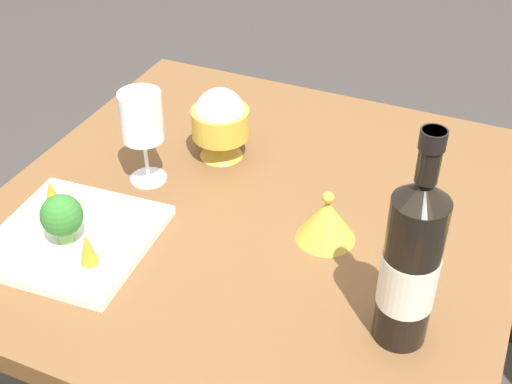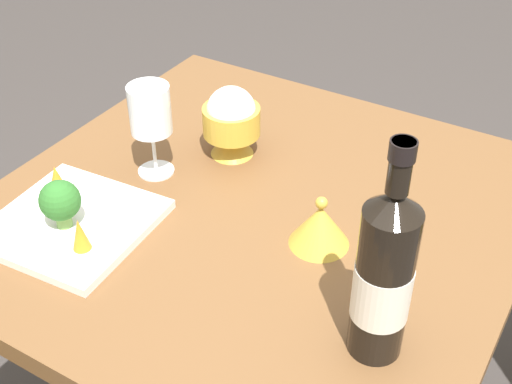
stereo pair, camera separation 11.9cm
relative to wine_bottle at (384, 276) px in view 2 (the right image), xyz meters
The scene contains 9 objects.
dining_table 0.42m from the wine_bottle, 147.90° to the left, with size 0.90×0.90×0.74m.
wine_bottle is the anchor object (origin of this frame).
wine_glass 0.55m from the wine_bottle, 160.44° to the left, with size 0.08×0.08×0.18m.
rice_bowl 0.53m from the wine_bottle, 144.08° to the left, with size 0.11×0.11×0.14m.
rice_bowl_lid 0.25m from the wine_bottle, 136.14° to the left, with size 0.10×0.10×0.09m.
serving_plate 0.55m from the wine_bottle, behind, with size 0.27×0.27×0.02m.
broccoli_floret 0.54m from the wine_bottle, behind, with size 0.07×0.07×0.09m.
carrot_garnish_left 0.61m from the wine_bottle, behind, with size 0.04×0.04×0.06m.
carrot_garnish_right 0.49m from the wine_bottle, behind, with size 0.03×0.03×0.06m.
Camera 2 is at (0.49, -0.82, 1.48)m, focal length 48.17 mm.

